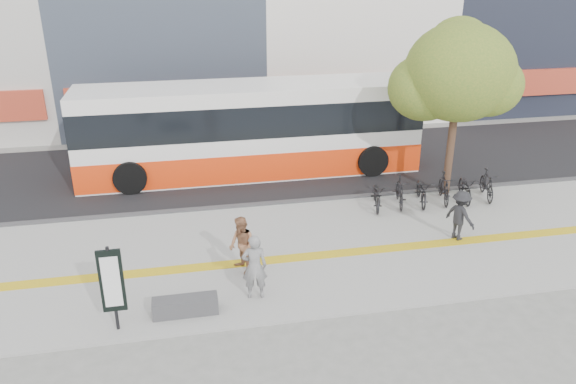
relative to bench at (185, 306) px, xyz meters
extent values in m
plane|color=slate|center=(2.60, 1.20, -0.30)|extent=(120.00, 120.00, 0.00)
cube|color=slate|center=(2.60, 2.70, -0.27)|extent=(40.00, 7.00, 0.08)
cube|color=gold|center=(2.60, 2.20, -0.22)|extent=(40.00, 0.45, 0.01)
cube|color=black|center=(2.60, 10.20, -0.28)|extent=(40.00, 8.00, 0.06)
cube|color=#363538|center=(2.60, 6.20, -0.23)|extent=(40.00, 0.25, 0.14)
cube|color=#B93C25|center=(4.60, 15.25, 1.70)|extent=(19.00, 0.50, 1.40)
cube|color=#363538|center=(0.00, 0.00, 0.00)|extent=(1.60, 0.45, 0.45)
cylinder|color=black|center=(-1.60, -0.30, 0.88)|extent=(0.08, 0.08, 2.20)
cube|color=black|center=(-1.60, -0.30, 1.09)|extent=(0.55, 0.08, 1.60)
cube|color=white|center=(-1.60, -0.35, 1.09)|extent=(0.40, 0.02, 1.30)
cylinder|color=#3D281B|center=(9.80, 5.90, 1.38)|extent=(0.28, 0.28, 3.20)
ellipsoid|color=#406521|center=(9.80, 5.90, 4.29)|extent=(3.80, 3.80, 3.42)
ellipsoid|color=#406521|center=(8.80, 6.40, 3.69)|extent=(2.60, 2.60, 2.34)
ellipsoid|color=#406521|center=(10.70, 5.50, 3.90)|extent=(2.40, 2.40, 2.16)
ellipsoid|color=#406521|center=(10.10, 6.70, 5.10)|extent=(2.20, 2.20, 1.98)
cube|color=silver|center=(2.99, 9.70, 1.56)|extent=(13.55, 2.82, 3.61)
cube|color=#EA390E|center=(2.99, 9.70, 0.38)|extent=(13.58, 2.85, 1.13)
cube|color=black|center=(2.99, 9.70, 2.18)|extent=(13.58, 2.85, 1.24)
cylinder|color=black|center=(-1.75, 8.29, 0.38)|extent=(1.24, 0.40, 1.24)
cylinder|color=black|center=(-1.75, 11.11, 0.38)|extent=(1.24, 0.40, 1.24)
cylinder|color=black|center=(7.73, 8.29, 0.38)|extent=(1.24, 0.40, 1.24)
cylinder|color=black|center=(7.73, 11.11, 0.38)|extent=(1.24, 0.40, 1.24)
imported|color=black|center=(6.83, 5.20, 0.25)|extent=(1.07, 1.90, 0.94)
imported|color=black|center=(7.67, 5.20, 0.30)|extent=(0.93, 1.81, 1.05)
imported|color=black|center=(8.52, 5.20, 0.25)|extent=(1.07, 1.90, 0.94)
imported|color=black|center=(9.36, 5.20, 0.30)|extent=(0.93, 1.81, 1.05)
imported|color=black|center=(10.20, 5.20, 0.25)|extent=(1.07, 1.90, 0.94)
imported|color=black|center=(11.04, 5.20, 0.30)|extent=(0.93, 1.81, 1.05)
imported|color=black|center=(1.80, 0.42, 0.67)|extent=(0.68, 0.48, 1.78)
imported|color=#8F5E3F|center=(1.63, 1.75, 0.60)|extent=(0.86, 0.96, 1.65)
imported|color=black|center=(8.51, 2.39, 0.58)|extent=(0.98, 1.19, 1.61)
camera|label=1|loc=(0.20, -11.91, 7.94)|focal=34.89mm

